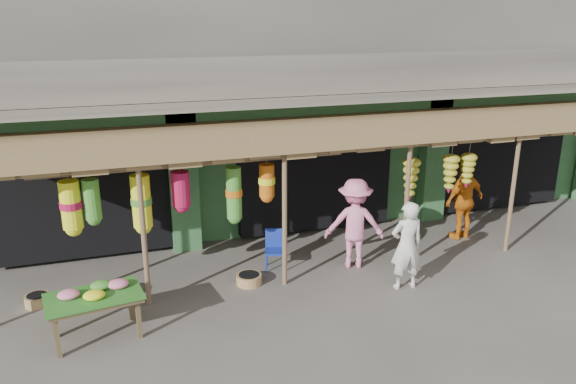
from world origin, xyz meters
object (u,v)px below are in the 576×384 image
object	(u,v)px
person_front	(407,246)
person_shopper	(355,223)
blue_chair	(275,247)
flower_table	(95,297)
person_vendor	(464,200)

from	to	relation	value
person_front	person_shopper	xyz separation A→B (m)	(-0.50, 1.17, 0.07)
blue_chair	person_shopper	size ratio (longest dim) A/B	0.44
blue_chair	person_shopper	xyz separation A→B (m)	(1.53, -0.42, 0.47)
blue_chair	flower_table	bearing A→B (deg)	-137.79
person_front	person_shopper	bearing A→B (deg)	-63.05
flower_table	blue_chair	size ratio (longest dim) A/B	1.94
blue_chair	person_vendor	distance (m)	4.50
flower_table	person_front	world-z (taller)	person_front
blue_chair	person_front	xyz separation A→B (m)	(2.03, -1.59, 0.40)
person_front	person_vendor	distance (m)	3.00
person_vendor	blue_chair	bearing A→B (deg)	-9.25
flower_table	blue_chair	distance (m)	3.74
person_vendor	person_shopper	bearing A→B (deg)	-0.16
flower_table	person_shopper	size ratio (longest dim) A/B	0.84
flower_table	blue_chair	bearing A→B (deg)	16.48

